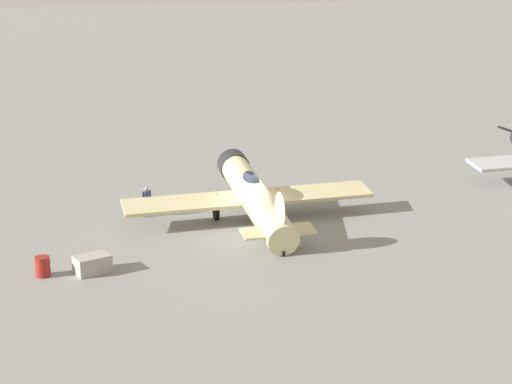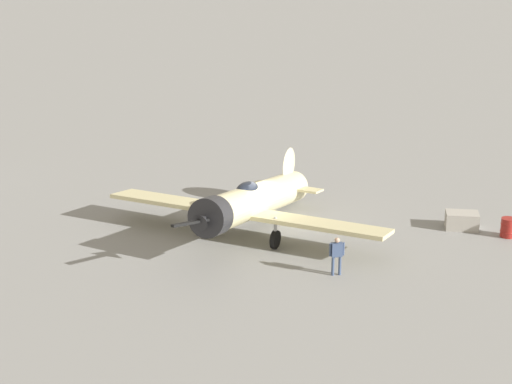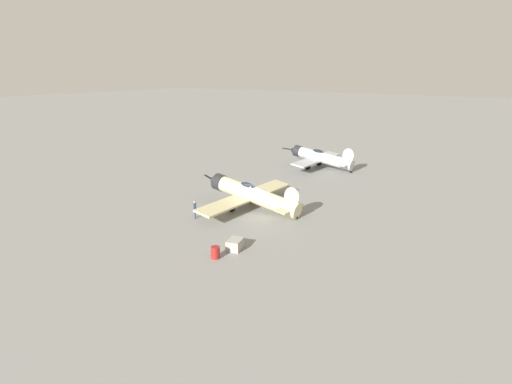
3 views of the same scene
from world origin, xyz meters
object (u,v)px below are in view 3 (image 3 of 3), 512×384
object	(u,v)px
ground_crew_mechanic	(195,208)
airplane_mid_apron	(320,157)
airplane_foreground	(251,195)
fuel_drum	(215,252)
equipment_crate	(235,244)

from	to	relation	value
ground_crew_mechanic	airplane_mid_apron	bearing A→B (deg)	55.26
airplane_mid_apron	ground_crew_mechanic	world-z (taller)	airplane_mid_apron
airplane_mid_apron	airplane_foreground	bearing A→B (deg)	98.36
fuel_drum	ground_crew_mechanic	bearing A→B (deg)	141.61
airplane_foreground	equipment_crate	distance (m)	9.62
airplane_mid_apron	fuel_drum	xyz separation A→B (m)	(6.96, -30.09, -1.09)
airplane_foreground	ground_crew_mechanic	size ratio (longest dim) A/B	8.11
ground_crew_mechanic	fuel_drum	xyz separation A→B (m)	(7.01, -5.55, -0.53)
airplane_mid_apron	ground_crew_mechanic	xyz separation A→B (m)	(-0.05, -24.53, -0.56)
airplane_mid_apron	equipment_crate	world-z (taller)	airplane_mid_apron
airplane_mid_apron	fuel_drum	world-z (taller)	airplane_mid_apron
airplane_foreground	fuel_drum	size ratio (longest dim) A/B	14.91
airplane_mid_apron	equipment_crate	bearing A→B (deg)	104.92
airplane_foreground	airplane_mid_apron	bearing A→B (deg)	-81.93
airplane_foreground	ground_crew_mechanic	xyz separation A→B (m)	(-2.71, -4.93, -0.50)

